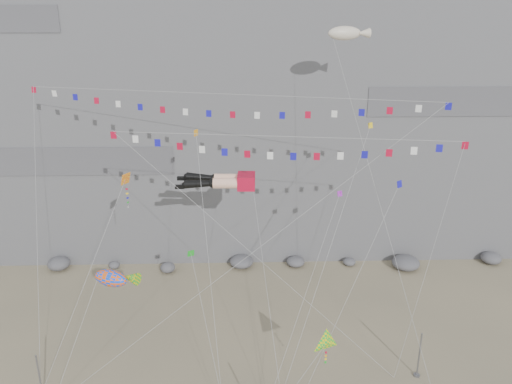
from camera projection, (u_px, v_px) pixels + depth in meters
ground at (242, 369)px, 39.27m from camera, size 120.00×120.00×0.00m
cliff at (239, 27)px, 61.09m from camera, size 80.00×28.00×50.00m
talus_boulders at (242, 262)px, 55.09m from camera, size 60.00×3.00×1.20m
anchor_pole_left at (40, 380)px, 35.01m from camera, size 0.12×0.12×4.20m
anchor_pole_right at (419, 355)px, 37.86m from camera, size 0.12×0.12×3.89m
legs_kite at (224, 181)px, 42.22m from camera, size 8.51×17.83×21.20m
flag_banner_upper at (220, 94)px, 40.68m from camera, size 33.97×18.10×27.11m
flag_banner_lower at (282, 137)px, 36.12m from camera, size 25.28×6.45×20.68m
harlequin_kite at (125, 180)px, 37.73m from camera, size 6.94×8.71×17.52m
fish_windsock at (111, 278)px, 36.99m from camera, size 5.77×7.14×10.41m
delta_kite at (326, 343)px, 34.10m from camera, size 6.24×4.25×8.04m
blimp_windsock at (345, 34)px, 41.86m from camera, size 7.36×15.14×29.04m
small_kite_a at (196, 137)px, 41.05m from camera, size 3.03×14.07×21.85m
small_kite_b at (338, 198)px, 40.35m from camera, size 7.07×10.81×17.46m
small_kite_c at (191, 256)px, 38.23m from camera, size 3.74×9.91×13.27m
small_kite_d at (368, 133)px, 40.78m from camera, size 9.38×14.23×24.00m
small_kite_e at (398, 188)px, 36.34m from camera, size 8.69×7.42×18.00m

